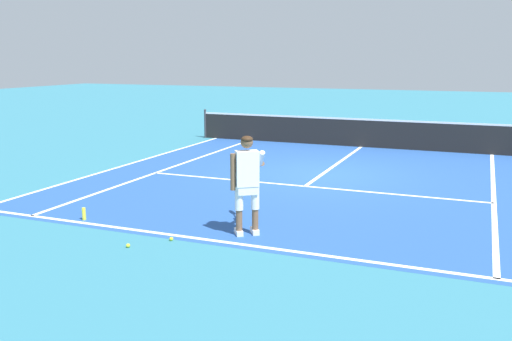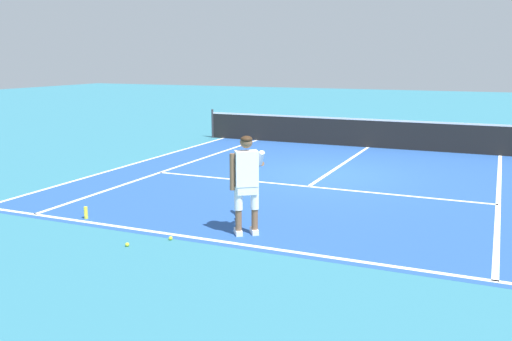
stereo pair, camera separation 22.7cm
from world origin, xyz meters
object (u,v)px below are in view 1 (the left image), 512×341
Objects in this scene: tennis_player at (247,178)px; tennis_ball_near_feet at (171,239)px; water_bottle at (84,214)px; tennis_ball_by_baseline at (128,246)px.

tennis_ball_near_feet is (-1.03, -0.80, -0.96)m from tennis_player.
tennis_player is 25.95× the size of tennis_ball_near_feet.
tennis_ball_near_feet is at bearing -11.57° from water_bottle.
tennis_ball_near_feet is 0.72m from tennis_ball_by_baseline.
tennis_ball_near_feet is 1.00× the size of tennis_ball_by_baseline.
tennis_ball_by_baseline is 0.28× the size of water_bottle.
tennis_ball_near_feet is at bearing 49.85° from tennis_ball_by_baseline.
tennis_player is 25.95× the size of tennis_ball_by_baseline.
tennis_ball_near_feet and tennis_ball_by_baseline have the same top height.
tennis_ball_by_baseline is at bearing -30.70° from water_bottle.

